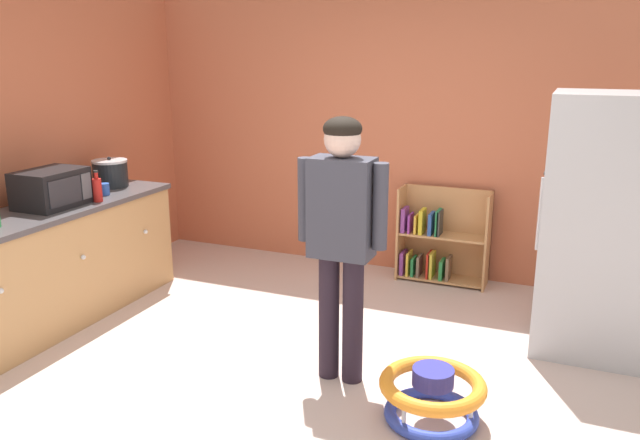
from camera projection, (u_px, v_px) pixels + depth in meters
name	position (u px, v px, depth m)	size (l,w,h in m)	color
ground_plane	(312.00, 382.00, 4.01)	(12.00, 12.00, 0.00)	beige
back_wall	(412.00, 128.00, 5.73)	(5.20, 0.06, 2.70)	#C26747
left_side_wall	(64.00, 134.00, 5.35)	(0.06, 2.99, 2.70)	#C06342
kitchen_counter	(52.00, 265.00, 4.81)	(0.65, 2.23, 0.90)	tan
refrigerator	(597.00, 226.00, 4.26)	(0.73, 0.68, 1.78)	#B7BABF
bookshelf	(438.00, 242.00, 5.70)	(0.80, 0.28, 0.85)	tan
standing_person	(342.00, 226.00, 3.80)	(0.57, 0.23, 1.67)	#261C27
baby_walker	(432.00, 395.00, 3.56)	(0.60, 0.60, 0.32)	#3046BC
microwave	(51.00, 188.00, 4.71)	(0.37, 0.48, 0.28)	black
crock_pot	(110.00, 173.00, 5.41)	(0.30, 0.30, 0.26)	black
ketchup_bottle	(97.00, 189.00, 4.88)	(0.07, 0.07, 0.25)	red
blue_cup	(104.00, 189.00, 5.11)	(0.08, 0.08, 0.10)	blue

